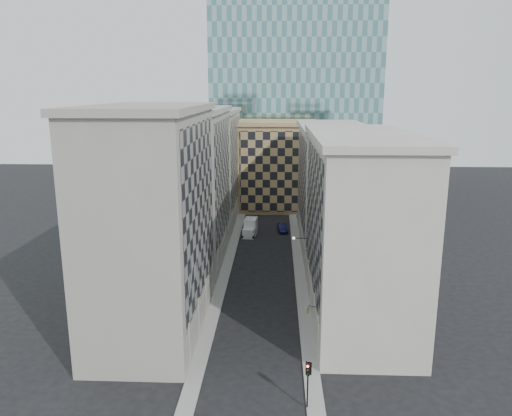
# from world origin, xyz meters

# --- Properties ---
(ground) EXTENTS (260.00, 260.00, 0.00)m
(ground) POSITION_xyz_m (0.00, 0.00, 0.00)
(ground) COLOR black
(ground) RESTS_ON ground
(sidewalk_west) EXTENTS (1.50, 100.00, 0.15)m
(sidewalk_west) POSITION_xyz_m (-5.25, 30.00, 0.07)
(sidewalk_west) COLOR #989792
(sidewalk_west) RESTS_ON ground
(sidewalk_east) EXTENTS (1.50, 100.00, 0.15)m
(sidewalk_east) POSITION_xyz_m (5.25, 30.00, 0.07)
(sidewalk_east) COLOR #989792
(sidewalk_east) RESTS_ON ground
(bldg_left_a) EXTENTS (10.80, 22.80, 23.70)m
(bldg_left_a) POSITION_xyz_m (-10.88, 11.00, 11.82)
(bldg_left_a) COLOR gray
(bldg_left_a) RESTS_ON ground
(bldg_left_b) EXTENTS (10.80, 22.80, 22.70)m
(bldg_left_b) POSITION_xyz_m (-10.88, 33.00, 11.32)
(bldg_left_b) COLOR gray
(bldg_left_b) RESTS_ON ground
(bldg_left_c) EXTENTS (10.80, 22.80, 21.70)m
(bldg_left_c) POSITION_xyz_m (-10.88, 55.00, 10.83)
(bldg_left_c) COLOR gray
(bldg_left_c) RESTS_ON ground
(bldg_right_a) EXTENTS (10.80, 26.80, 20.70)m
(bldg_right_a) POSITION_xyz_m (10.88, 15.00, 10.32)
(bldg_right_a) COLOR #B3ADA4
(bldg_right_a) RESTS_ON ground
(bldg_right_b) EXTENTS (10.80, 28.80, 19.70)m
(bldg_right_b) POSITION_xyz_m (10.89, 42.00, 9.85)
(bldg_right_b) COLOR #B3ADA4
(bldg_right_b) RESTS_ON ground
(tan_block) EXTENTS (16.80, 14.80, 18.80)m
(tan_block) POSITION_xyz_m (2.00, 67.90, 9.44)
(tan_block) COLOR tan
(tan_block) RESTS_ON ground
(church_tower) EXTENTS (7.20, 7.20, 51.50)m
(church_tower) POSITION_xyz_m (0.00, 82.00, 26.95)
(church_tower) COLOR #2B2721
(church_tower) RESTS_ON ground
(flagpoles_left) EXTENTS (0.10, 6.33, 2.33)m
(flagpoles_left) POSITION_xyz_m (-5.90, 6.00, 8.00)
(flagpoles_left) COLOR gray
(flagpoles_left) RESTS_ON ground
(bracket_lamp) EXTENTS (1.98, 0.36, 0.36)m
(bracket_lamp) POSITION_xyz_m (4.38, 24.00, 6.20)
(bracket_lamp) COLOR black
(bracket_lamp) RESTS_ON ground
(traffic_light) EXTENTS (0.48, 0.48, 3.95)m
(traffic_light) POSITION_xyz_m (4.55, -3.16, 2.98)
(traffic_light) COLOR black
(traffic_light) RESTS_ON sidewalk_east
(box_truck) EXTENTS (2.59, 5.34, 2.83)m
(box_truck) POSITION_xyz_m (-2.72, 46.28, 1.23)
(box_truck) COLOR white
(box_truck) RESTS_ON ground
(dark_car) EXTENTS (1.93, 4.38, 1.40)m
(dark_car) POSITION_xyz_m (2.98, 48.64, 0.70)
(dark_car) COLOR #0E1036
(dark_car) RESTS_ON ground
(shop_sign) EXTENTS (1.08, 0.69, 0.81)m
(shop_sign) POSITION_xyz_m (5.14, 7.21, 3.83)
(shop_sign) COLOR black
(shop_sign) RESTS_ON ground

